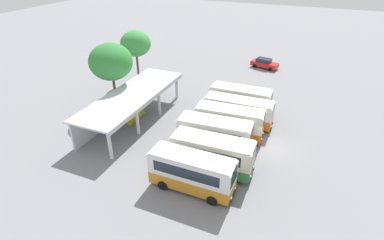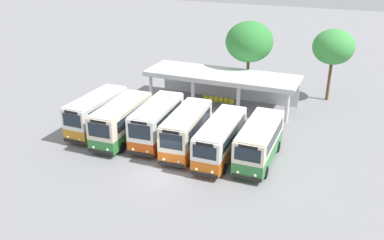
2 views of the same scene
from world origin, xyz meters
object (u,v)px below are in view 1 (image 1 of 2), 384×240
city_bus_second_in_row (212,153)px  parked_car_flank (264,63)px  waiting_chair_second_from_end (132,121)px  waiting_chair_far_end_seat (143,112)px  city_bus_far_end_green (241,99)px  waiting_chair_fourth_seat (137,116)px  waiting_chair_middle_seat (135,119)px  waiting_chair_fifth_seat (140,114)px  city_bus_fifth_blue (238,111)px  city_bus_fourth_amber (229,122)px  city_bus_middle_cream (215,134)px  city_bus_nearest_orange (192,171)px  waiting_chair_end_by_column (129,123)px

city_bus_second_in_row → parked_car_flank: size_ratio=1.58×
waiting_chair_second_from_end → waiting_chair_far_end_seat: bearing=-0.5°
city_bus_second_in_row → city_bus_far_end_green: size_ratio=1.01×
waiting_chair_fourth_seat → waiting_chair_middle_seat: bearing=-175.6°
waiting_chair_fifth_seat → parked_car_flank: bearing=-23.7°
city_bus_fifth_blue → waiting_chair_far_end_seat: city_bus_fifth_blue is taller
city_bus_second_in_row → city_bus_fourth_amber: (5.97, 0.24, 0.02)m
waiting_chair_middle_seat → waiting_chair_fifth_seat: same height
waiting_chair_middle_seat → waiting_chair_fifth_seat: bearing=0.2°
city_bus_middle_cream → waiting_chair_fifth_seat: (2.82, 10.28, -1.37)m
city_bus_fifth_blue → city_bus_nearest_orange: bearing=177.0°
city_bus_fourth_amber → waiting_chair_end_by_column: city_bus_fourth_amber is taller
city_bus_fifth_blue → waiting_chair_fifth_seat: (-3.14, 11.03, -1.23)m
parked_car_flank → waiting_chair_second_from_end: (-24.81, 10.09, -0.31)m
city_bus_fifth_blue → waiting_chair_fifth_seat: city_bus_fifth_blue is taller
city_bus_second_in_row → city_bus_middle_cream: bearing=15.1°
city_bus_far_end_green → waiting_chair_fourth_seat: 12.54m
city_bus_fifth_blue → waiting_chair_second_from_end: city_bus_fifth_blue is taller
city_bus_fourth_amber → waiting_chair_fourth_seat: city_bus_fourth_amber is taller
city_bus_middle_cream → parked_car_flank: (25.88, 0.15, -1.07)m
city_bus_fifth_blue → waiting_chair_fourth_seat: city_bus_fifth_blue is taller
city_bus_nearest_orange → city_bus_second_in_row: 3.06m
waiting_chair_second_from_end → waiting_chair_far_end_seat: same height
city_bus_nearest_orange → waiting_chair_second_from_end: size_ratio=8.33×
waiting_chair_fourth_seat → parked_car_flank: bearing=-23.3°
city_bus_nearest_orange → city_bus_second_in_row: bearing=-12.6°
city_bus_middle_cream → waiting_chair_fourth_seat: bearing=77.8°
city_bus_far_end_green → waiting_chair_fourth_seat: bearing=122.6°
city_bus_nearest_orange → city_bus_fourth_amber: size_ratio=0.98×
waiting_chair_end_by_column → waiting_chair_fifth_seat: size_ratio=1.00×
city_bus_fourth_amber → city_bus_second_in_row: bearing=-177.7°
waiting_chair_fifth_seat → waiting_chair_far_end_seat: bearing=-5.7°
city_bus_far_end_green → waiting_chair_fourth_seat: city_bus_far_end_green is taller
city_bus_second_in_row → city_bus_fourth_amber: bearing=2.3°
waiting_chair_end_by_column → city_bus_second_in_row: bearing=-107.4°
city_bus_nearest_orange → waiting_chair_second_from_end: city_bus_nearest_orange is taller
parked_car_flank → waiting_chair_second_from_end: bearing=157.9°
city_bus_far_end_green → waiting_chair_end_by_column: size_ratio=8.60×
city_bus_fourth_amber → city_bus_fifth_blue: city_bus_fourth_amber is taller
city_bus_second_in_row → waiting_chair_middle_seat: size_ratio=8.66×
city_bus_nearest_orange → waiting_chair_second_from_end: 12.61m
waiting_chair_end_by_column → waiting_chair_far_end_seat: size_ratio=1.00×
waiting_chair_middle_seat → city_bus_second_in_row: bearing=-112.7°
city_bus_fourth_amber → city_bus_fifth_blue: 2.99m
city_bus_middle_cream → waiting_chair_second_from_end: size_ratio=8.48×
city_bus_fourth_amber → waiting_chair_middle_seat: city_bus_fourth_amber is taller
city_bus_fifth_blue → city_bus_far_end_green: size_ratio=1.05×
waiting_chair_end_by_column → waiting_chair_second_from_end: size_ratio=1.00×
waiting_chair_end_by_column → waiting_chair_fifth_seat: (2.34, -0.01, 0.00)m
city_bus_second_in_row → city_bus_fifth_blue: (8.95, 0.05, -0.10)m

